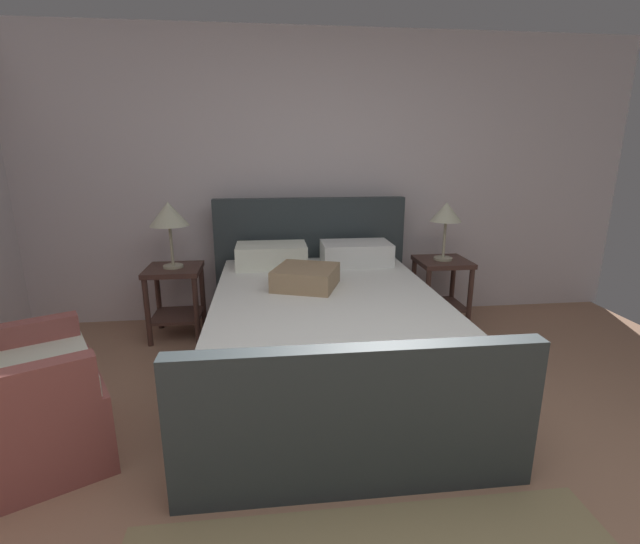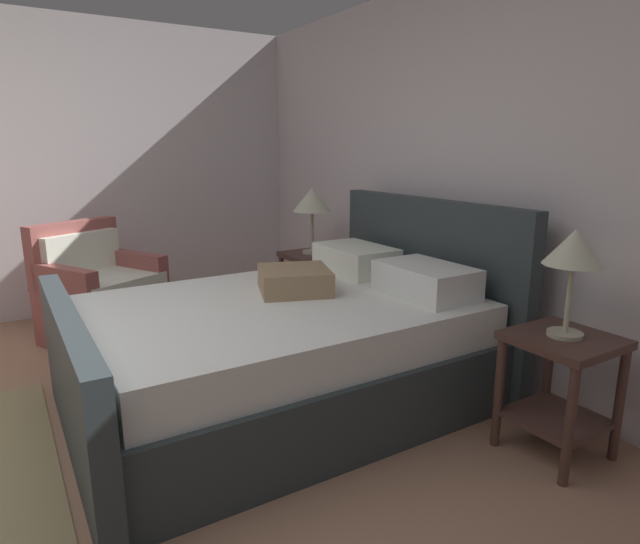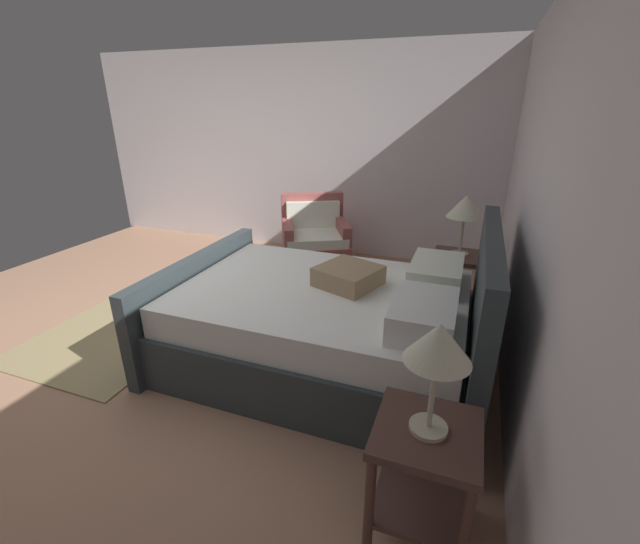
% 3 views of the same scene
% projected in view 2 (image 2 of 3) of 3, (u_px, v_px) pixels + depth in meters
% --- Properties ---
extents(wall_back, '(5.59, 0.12, 2.52)m').
position_uv_depth(wall_back, '(486.00, 178.00, 3.31)').
color(wall_back, silver).
rests_on(wall_back, ground).
extents(bed, '(1.66, 2.27, 1.13)m').
position_uv_depth(bed, '(290.00, 345.00, 3.05)').
color(bed, '#303A3D').
rests_on(bed, ground).
extents(nightstand_right, '(0.44, 0.44, 0.60)m').
position_uv_depth(nightstand_right, '(560.00, 375.00, 2.51)').
color(nightstand_right, '#4C312A').
rests_on(nightstand_right, ground).
extents(table_lamp_right, '(0.27, 0.27, 0.50)m').
position_uv_depth(table_lamp_right, '(574.00, 252.00, 2.37)').
color(table_lamp_right, '#B7B293').
rests_on(table_lamp_right, nightstand_right).
extents(nightstand_left, '(0.44, 0.44, 0.60)m').
position_uv_depth(nightstand_left, '(312.00, 276.00, 4.41)').
color(nightstand_left, '#4C312A').
rests_on(nightstand_left, ground).
extents(table_lamp_left, '(0.31, 0.31, 0.54)m').
position_uv_depth(table_lamp_left, '(312.00, 201.00, 4.27)').
color(table_lamp_left, '#B7B293').
rests_on(table_lamp_left, nightstand_left).
extents(armchair, '(0.98, 0.98, 0.90)m').
position_uv_depth(armchair, '(100.00, 296.00, 4.04)').
color(armchair, '#9A504B').
rests_on(armchair, ground).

